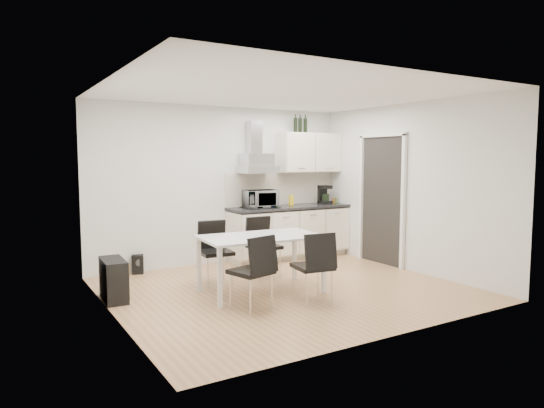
{
  "coord_description": "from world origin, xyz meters",
  "views": [
    {
      "loc": [
        -3.43,
        -5.37,
        1.75
      ],
      "look_at": [
        0.1,
        0.54,
        1.1
      ],
      "focal_mm": 32.0,
      "sensor_mm": 36.0,
      "label": 1
    }
  ],
  "objects_px": {
    "chair_near_left": "(251,272)",
    "floor_speaker": "(138,264)",
    "chair_far_left": "(216,253)",
    "chair_near_right": "(313,267)",
    "chair_far_right": "(264,247)",
    "guitar_amp": "(114,280)",
    "dining_table": "(261,241)",
    "kitchenette": "(290,211)"
  },
  "relations": [
    {
      "from": "chair_far_left",
      "to": "chair_near_right",
      "type": "relative_size",
      "value": 1.0
    },
    {
      "from": "floor_speaker",
      "to": "chair_far_right",
      "type": "bearing_deg",
      "value": -18.81
    },
    {
      "from": "chair_far_left",
      "to": "guitar_amp",
      "type": "height_order",
      "value": "chair_far_left"
    },
    {
      "from": "chair_far_left",
      "to": "chair_near_right",
      "type": "bearing_deg",
      "value": 120.52
    },
    {
      "from": "floor_speaker",
      "to": "dining_table",
      "type": "bearing_deg",
      "value": -41.4
    },
    {
      "from": "kitchenette",
      "to": "chair_near_right",
      "type": "xyz_separation_m",
      "value": [
        -1.25,
        -2.43,
        -0.39
      ]
    },
    {
      "from": "chair_far_right",
      "to": "guitar_amp",
      "type": "relative_size",
      "value": 1.41
    },
    {
      "from": "chair_far_right",
      "to": "floor_speaker",
      "type": "relative_size",
      "value": 3.09
    },
    {
      "from": "chair_far_right",
      "to": "guitar_amp",
      "type": "height_order",
      "value": "chair_far_right"
    },
    {
      "from": "kitchenette",
      "to": "chair_near_left",
      "type": "height_order",
      "value": "kitchenette"
    },
    {
      "from": "kitchenette",
      "to": "chair_far_right",
      "type": "bearing_deg",
      "value": -137.91
    },
    {
      "from": "chair_near_left",
      "to": "kitchenette",
      "type": "bearing_deg",
      "value": 33.91
    },
    {
      "from": "dining_table",
      "to": "guitar_amp",
      "type": "distance_m",
      "value": 1.9
    },
    {
      "from": "guitar_amp",
      "to": "floor_speaker",
      "type": "height_order",
      "value": "guitar_amp"
    },
    {
      "from": "chair_far_right",
      "to": "floor_speaker",
      "type": "xyz_separation_m",
      "value": [
        -1.56,
        1.16,
        -0.3
      ]
    },
    {
      "from": "guitar_amp",
      "to": "chair_far_right",
      "type": "bearing_deg",
      "value": 4.72
    },
    {
      "from": "chair_near_right",
      "to": "guitar_amp",
      "type": "height_order",
      "value": "chair_near_right"
    },
    {
      "from": "chair_far_left",
      "to": "floor_speaker",
      "type": "bearing_deg",
      "value": -51.52
    },
    {
      "from": "chair_far_right",
      "to": "chair_far_left",
      "type": "bearing_deg",
      "value": 3.13
    },
    {
      "from": "chair_near_left",
      "to": "floor_speaker",
      "type": "xyz_separation_m",
      "value": [
        -0.64,
        2.44,
        -0.3
      ]
    },
    {
      "from": "chair_far_right",
      "to": "chair_near_right",
      "type": "height_order",
      "value": "same"
    },
    {
      "from": "chair_far_left",
      "to": "chair_near_left",
      "type": "bearing_deg",
      "value": 90.4
    },
    {
      "from": "dining_table",
      "to": "chair_far_left",
      "type": "height_order",
      "value": "chair_far_left"
    },
    {
      "from": "chair_far_left",
      "to": "chair_near_right",
      "type": "height_order",
      "value": "same"
    },
    {
      "from": "kitchenette",
      "to": "chair_near_left",
      "type": "bearing_deg",
      "value": -131.5
    },
    {
      "from": "chair_near_right",
      "to": "floor_speaker",
      "type": "relative_size",
      "value": 3.09
    },
    {
      "from": "dining_table",
      "to": "chair_near_right",
      "type": "xyz_separation_m",
      "value": [
        0.3,
        -0.74,
        -0.24
      ]
    },
    {
      "from": "chair_near_right",
      "to": "chair_far_right",
      "type": "bearing_deg",
      "value": 91.68
    },
    {
      "from": "kitchenette",
      "to": "chair_far_left",
      "type": "height_order",
      "value": "kitchenette"
    },
    {
      "from": "chair_far_left",
      "to": "guitar_amp",
      "type": "distance_m",
      "value": 1.41
    },
    {
      "from": "chair_near_left",
      "to": "chair_near_right",
      "type": "distance_m",
      "value": 0.78
    },
    {
      "from": "guitar_amp",
      "to": "chair_far_left",
      "type": "bearing_deg",
      "value": 4.12
    },
    {
      "from": "chair_near_left",
      "to": "floor_speaker",
      "type": "height_order",
      "value": "chair_near_left"
    },
    {
      "from": "chair_near_left",
      "to": "floor_speaker",
      "type": "distance_m",
      "value": 2.54
    },
    {
      "from": "chair_near_left",
      "to": "floor_speaker",
      "type": "relative_size",
      "value": 3.09
    },
    {
      "from": "guitar_amp",
      "to": "chair_near_right",
      "type": "bearing_deg",
      "value": -30.99
    },
    {
      "from": "dining_table",
      "to": "chair_far_left",
      "type": "distance_m",
      "value": 0.78
    },
    {
      "from": "kitchenette",
      "to": "floor_speaker",
      "type": "distance_m",
      "value": 2.75
    },
    {
      "from": "kitchenette",
      "to": "floor_speaker",
      "type": "bearing_deg",
      "value": 176.44
    },
    {
      "from": "kitchenette",
      "to": "chair_far_right",
      "type": "relative_size",
      "value": 2.86
    },
    {
      "from": "dining_table",
      "to": "chair_near_right",
      "type": "bearing_deg",
      "value": -64.02
    },
    {
      "from": "guitar_amp",
      "to": "floor_speaker",
      "type": "xyz_separation_m",
      "value": [
        0.63,
        1.23,
        -0.11
      ]
    }
  ]
}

